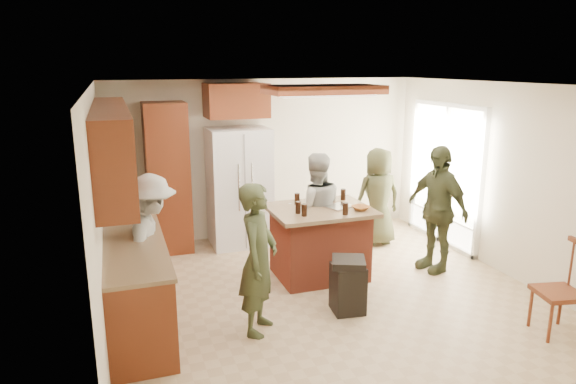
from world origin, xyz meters
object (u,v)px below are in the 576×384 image
object	(u,v)px
person_front_left	(258,259)
person_behind_left	(315,212)
person_side_right	(437,209)
kitchen_island	(320,242)
person_behind_right	(378,197)
spindle_chair	(560,293)
person_counter	(152,244)
trash_bin	(348,285)
refrigerator	(239,187)

from	to	relation	value
person_front_left	person_behind_left	distance (m)	1.84
person_side_right	kitchen_island	world-z (taller)	person_side_right
person_behind_right	spindle_chair	world-z (taller)	person_behind_right
person_behind_right	person_counter	world-z (taller)	person_counter
person_side_right	spindle_chair	xyz separation A→B (m)	(0.20, -1.90, -0.40)
person_counter	person_front_left	bearing A→B (deg)	-117.05
person_front_left	person_side_right	xyz separation A→B (m)	(2.70, 0.83, 0.06)
person_behind_left	person_behind_right	distance (m)	1.40
person_side_right	trash_bin	size ratio (longest dim) A/B	2.71
kitchen_island	trash_bin	bearing A→B (deg)	-94.36
person_behind_right	trash_bin	xyz separation A→B (m)	(-1.40, -1.91, -0.43)
person_behind_right	refrigerator	bearing A→B (deg)	-17.74
person_counter	trash_bin	distance (m)	2.23
person_front_left	refrigerator	bearing A→B (deg)	22.42
kitchen_island	spindle_chair	world-z (taller)	spindle_chair
kitchen_island	person_side_right	bearing A→B (deg)	-10.28
person_side_right	spindle_chair	distance (m)	1.95
refrigerator	person_behind_right	bearing A→B (deg)	-19.23
person_behind_right	refrigerator	world-z (taller)	refrigerator
person_side_right	person_counter	world-z (taller)	person_side_right
refrigerator	kitchen_island	bearing A→B (deg)	-66.60
person_counter	spindle_chair	xyz separation A→B (m)	(3.88, -1.89, -0.33)
person_behind_right	person_side_right	size ratio (longest dim) A/B	0.88
trash_bin	spindle_chair	size ratio (longest dim) A/B	0.63
person_behind_right	person_side_right	world-z (taller)	person_side_right
person_behind_right	person_counter	distance (m)	3.63
person_side_right	trash_bin	distance (m)	1.88
person_front_left	trash_bin	distance (m)	1.16
person_behind_right	refrigerator	xyz separation A→B (m)	(-2.00, 0.70, 0.15)
person_side_right	spindle_chair	bearing A→B (deg)	-5.54
person_front_left	spindle_chair	xyz separation A→B (m)	(2.90, -1.06, -0.34)
refrigerator	trash_bin	bearing A→B (deg)	-77.01
person_side_right	refrigerator	xyz separation A→B (m)	(-2.24, 1.85, 0.05)
person_behind_left	trash_bin	world-z (taller)	person_behind_left
person_front_left	trash_bin	xyz separation A→B (m)	(1.06, 0.08, -0.47)
person_counter	person_behind_right	bearing A→B (deg)	-58.44
person_behind_right	person_front_left	bearing A→B (deg)	40.52
refrigerator	spindle_chair	bearing A→B (deg)	-56.97
person_front_left	person_side_right	bearing A→B (deg)	-40.73
person_counter	kitchen_island	world-z (taller)	person_counter
person_behind_left	person_side_right	size ratio (longest dim) A/B	0.94
person_front_left	trash_bin	world-z (taller)	person_front_left
person_side_right	person_counter	xyz separation A→B (m)	(-3.69, -0.01, -0.07)
person_counter	trash_bin	bearing A→B (deg)	-97.07
person_counter	refrigerator	xyz separation A→B (m)	(1.45, 1.86, 0.11)
person_behind_right	person_side_right	distance (m)	1.19
person_front_left	person_behind_right	world-z (taller)	person_front_left
person_counter	spindle_chair	distance (m)	4.33
person_behind_right	refrigerator	size ratio (longest dim) A/B	0.84
person_side_right	kitchen_island	xyz separation A→B (m)	(-1.56, 0.28, -0.38)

